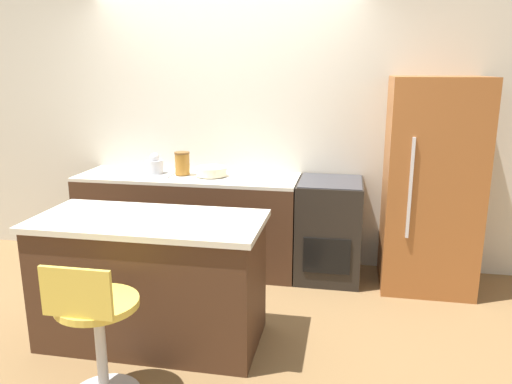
{
  "coord_description": "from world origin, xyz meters",
  "views": [
    {
      "loc": [
        1.16,
        -3.98,
        1.86
      ],
      "look_at": [
        0.47,
        -0.33,
        0.93
      ],
      "focal_mm": 35.0,
      "sensor_mm": 36.0,
      "label": 1
    }
  ],
  "objects_px": {
    "refrigerator": "(431,185)",
    "kettle": "(155,165)",
    "mixing_bowl": "(211,171)",
    "stool_chair": "(97,332)",
    "oven_range": "(329,229)"
  },
  "relations": [
    {
      "from": "refrigerator",
      "to": "stool_chair",
      "type": "bearing_deg",
      "value": -135.03
    },
    {
      "from": "refrigerator",
      "to": "kettle",
      "type": "distance_m",
      "value": 2.48
    },
    {
      "from": "stool_chair",
      "to": "mixing_bowl",
      "type": "distance_m",
      "value": 2.11
    },
    {
      "from": "oven_range",
      "to": "refrigerator",
      "type": "distance_m",
      "value": 0.95
    },
    {
      "from": "refrigerator",
      "to": "mixing_bowl",
      "type": "distance_m",
      "value": 1.93
    },
    {
      "from": "oven_range",
      "to": "refrigerator",
      "type": "xyz_separation_m",
      "value": [
        0.84,
        -0.02,
        0.45
      ]
    },
    {
      "from": "kettle",
      "to": "mixing_bowl",
      "type": "xyz_separation_m",
      "value": [
        0.55,
        -0.0,
        -0.04
      ]
    },
    {
      "from": "oven_range",
      "to": "stool_chair",
      "type": "distance_m",
      "value": 2.35
    },
    {
      "from": "mixing_bowl",
      "to": "kettle",
      "type": "bearing_deg",
      "value": 180.0
    },
    {
      "from": "kettle",
      "to": "mixing_bowl",
      "type": "relative_size",
      "value": 0.69
    },
    {
      "from": "refrigerator",
      "to": "stool_chair",
      "type": "height_order",
      "value": "refrigerator"
    },
    {
      "from": "kettle",
      "to": "mixing_bowl",
      "type": "distance_m",
      "value": 0.55
    },
    {
      "from": "refrigerator",
      "to": "mixing_bowl",
      "type": "bearing_deg",
      "value": 178.83
    },
    {
      "from": "stool_chair",
      "to": "kettle",
      "type": "xyz_separation_m",
      "value": [
        -0.46,
        2.05,
        0.53
      ]
    },
    {
      "from": "stool_chair",
      "to": "mixing_bowl",
      "type": "height_order",
      "value": "mixing_bowl"
    }
  ]
}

